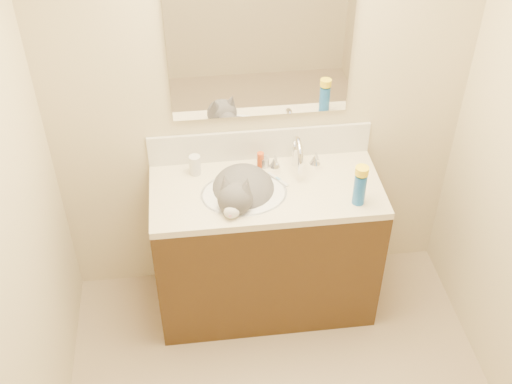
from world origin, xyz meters
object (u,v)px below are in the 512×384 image
object	(u,v)px
cat	(242,194)
spray_can	(360,189)
faucet	(297,156)
basin	(244,204)
pill_bottle	(195,165)
vanity_cabinet	(266,250)
amber_bottle	(260,160)
silver_jar	(265,162)

from	to	relation	value
cat	spray_can	world-z (taller)	cat
faucet	cat	xyz separation A→B (m)	(-0.31, -0.15, -0.10)
basin	pill_bottle	world-z (taller)	pill_bottle
vanity_cabinet	cat	size ratio (longest dim) A/B	2.38
faucet	spray_can	distance (m)	0.40
amber_bottle	silver_jar	bearing A→B (deg)	1.09
vanity_cabinet	basin	bearing A→B (deg)	-165.96
basin	cat	size ratio (longest dim) A/B	0.89
spray_can	cat	bearing A→B (deg)	164.38
cat	pill_bottle	bearing A→B (deg)	161.57
vanity_cabinet	pill_bottle	distance (m)	0.64
pill_bottle	faucet	bearing A→B (deg)	-3.33
silver_jar	vanity_cabinet	bearing A→B (deg)	-94.66
vanity_cabinet	spray_can	distance (m)	0.71
faucet	cat	distance (m)	0.36
pill_bottle	amber_bottle	size ratio (longest dim) A/B	1.21
vanity_cabinet	basin	xyz separation A→B (m)	(-0.12, -0.03, 0.38)
silver_jar	spray_can	size ratio (longest dim) A/B	0.33
pill_bottle	spray_can	xyz separation A→B (m)	(0.80, -0.34, 0.03)
basin	cat	xyz separation A→B (m)	(-0.01, 0.02, 0.05)
cat	amber_bottle	world-z (taller)	cat
basin	spray_can	distance (m)	0.60
faucet	pill_bottle	bearing A→B (deg)	176.67
basin	cat	bearing A→B (deg)	109.41
basin	faucet	world-z (taller)	faucet
vanity_cabinet	basin	distance (m)	0.40
basin	cat	world-z (taller)	cat
cat	silver_jar	bearing A→B (deg)	73.51
amber_bottle	spray_can	xyz separation A→B (m)	(0.45, -0.35, 0.04)
cat	silver_jar	world-z (taller)	cat
silver_jar	amber_bottle	size ratio (longest dim) A/B	0.61
cat	silver_jar	distance (m)	0.24
basin	silver_jar	xyz separation A→B (m)	(0.13, 0.21, 0.10)
vanity_cabinet	spray_can	bearing A→B (deg)	-21.06
vanity_cabinet	amber_bottle	world-z (taller)	amber_bottle
faucet	silver_jar	world-z (taller)	faucet
basin	faucet	bearing A→B (deg)	29.12
spray_can	amber_bottle	bearing A→B (deg)	141.84
vanity_cabinet	amber_bottle	bearing A→B (deg)	92.34
vanity_cabinet	faucet	xyz separation A→B (m)	(0.18, 0.14, 0.54)
cat	silver_jar	xyz separation A→B (m)	(0.14, 0.19, 0.04)
faucet	cat	world-z (taller)	faucet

